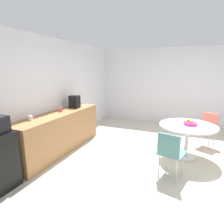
# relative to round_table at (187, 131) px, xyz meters

# --- Properties ---
(ground_plane) EXTENTS (6.00, 6.00, 0.00)m
(ground_plane) POSITION_rel_round_table_xyz_m (-0.26, 0.11, -0.61)
(ground_plane) COLOR beige
(wall_back) EXTENTS (6.00, 0.10, 2.60)m
(wall_back) POSITION_rel_round_table_xyz_m (-0.26, 3.11, 0.69)
(wall_back) COLOR silver
(wall_back) RESTS_ON ground_plane
(wall_side_right) EXTENTS (0.10, 6.00, 2.60)m
(wall_side_right) POSITION_rel_round_table_xyz_m (2.74, 0.11, 0.69)
(wall_side_right) COLOR silver
(wall_side_right) RESTS_ON ground_plane
(counter_block) EXTENTS (2.56, 0.60, 0.90)m
(counter_block) POSITION_rel_round_table_xyz_m (-0.72, 2.76, -0.16)
(counter_block) COLOR #9E7042
(counter_block) RESTS_ON ground_plane
(round_table) EXTENTS (1.17, 1.17, 0.73)m
(round_table) POSITION_rel_round_table_xyz_m (0.00, 0.00, 0.00)
(round_table) COLOR silver
(round_table) RESTS_ON ground_plane
(chair_coral) EXTENTS (0.57, 0.57, 0.83)m
(chair_coral) POSITION_rel_round_table_xyz_m (0.89, -0.46, -0.09)
(chair_coral) COLOR silver
(chair_coral) RESTS_ON ground_plane
(chair_teal) EXTENTS (0.51, 0.51, 0.83)m
(chair_teal) POSITION_rel_round_table_xyz_m (-0.97, 0.25, -0.09)
(chair_teal) COLOR silver
(chair_teal) RESTS_ON ground_plane
(fruit_bowl) EXTENTS (0.27, 0.27, 0.13)m
(fruit_bowl) POSITION_rel_round_table_xyz_m (0.00, -0.05, 0.17)
(fruit_bowl) COLOR #D8338C
(fruit_bowl) RESTS_ON round_table
(mug_white) EXTENTS (0.13, 0.08, 0.09)m
(mug_white) POSITION_rel_round_table_xyz_m (-0.58, 2.79, 0.34)
(mug_white) COLOR #D84C4C
(mug_white) RESTS_ON counter_block
(mug_green) EXTENTS (0.13, 0.08, 0.09)m
(mug_green) POSITION_rel_round_table_xyz_m (-1.45, 2.85, 0.34)
(mug_green) COLOR white
(mug_green) RESTS_ON counter_block
(coffee_maker) EXTENTS (0.20, 0.24, 0.32)m
(coffee_maker) POSITION_rel_round_table_xyz_m (-0.05, 2.76, 0.45)
(coffee_maker) COLOR black
(coffee_maker) RESTS_ON counter_block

